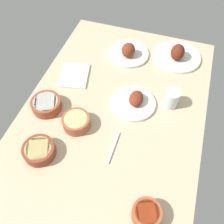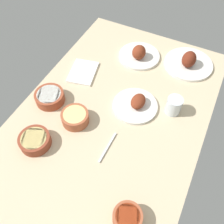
{
  "view_description": "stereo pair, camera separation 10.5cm",
  "coord_description": "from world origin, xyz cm",
  "px_view_note": "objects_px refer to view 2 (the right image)",
  "views": [
    {
      "loc": [
        67.81,
        21.78,
        104.79
      ],
      "look_at": [
        0.0,
        0.0,
        6.0
      ],
      "focal_mm": 39.51,
      "sensor_mm": 36.0,
      "label": 1
    },
    {
      "loc": [
        63.87,
        31.51,
        104.79
      ],
      "look_at": [
        0.0,
        0.0,
        6.0
      ],
      "focal_mm": 39.51,
      "sensor_mm": 36.0,
      "label": 2
    }
  ],
  "objects_px": {
    "bowl_pasta": "(35,140)",
    "folded_napkin": "(83,72)",
    "plate_near_viewer": "(139,55)",
    "water_tumbler": "(174,105)",
    "fork_loose": "(108,147)",
    "bowl_potatoes": "(75,117)",
    "plate_center_main": "(136,104)",
    "bowl_sauce": "(127,218)",
    "bowl_cream": "(50,97)",
    "plate_far_side": "(188,62)"
  },
  "relations": [
    {
      "from": "bowl_cream",
      "to": "bowl_sauce",
      "type": "bearing_deg",
      "value": 59.11
    },
    {
      "from": "bowl_sauce",
      "to": "folded_napkin",
      "type": "height_order",
      "value": "bowl_sauce"
    },
    {
      "from": "fork_loose",
      "to": "bowl_potatoes",
      "type": "bearing_deg",
      "value": 73.79
    },
    {
      "from": "bowl_cream",
      "to": "folded_napkin",
      "type": "relative_size",
      "value": 0.8
    },
    {
      "from": "plate_near_viewer",
      "to": "bowl_cream",
      "type": "distance_m",
      "value": 0.58
    },
    {
      "from": "plate_center_main",
      "to": "bowl_sauce",
      "type": "distance_m",
      "value": 0.55
    },
    {
      "from": "bowl_sauce",
      "to": "fork_loose",
      "type": "bearing_deg",
      "value": -139.57
    },
    {
      "from": "bowl_potatoes",
      "to": "water_tumbler",
      "type": "xyz_separation_m",
      "value": [
        -0.27,
        0.41,
        0.02
      ]
    },
    {
      "from": "bowl_sauce",
      "to": "plate_center_main",
      "type": "bearing_deg",
      "value": -160.45
    },
    {
      "from": "plate_center_main",
      "to": "folded_napkin",
      "type": "distance_m",
      "value": 0.38
    },
    {
      "from": "plate_far_side",
      "to": "bowl_cream",
      "type": "distance_m",
      "value": 0.8
    },
    {
      "from": "plate_near_viewer",
      "to": "bowl_potatoes",
      "type": "xyz_separation_m",
      "value": [
        0.56,
        -0.1,
        0.01
      ]
    },
    {
      "from": "bowl_sauce",
      "to": "folded_napkin",
      "type": "xyz_separation_m",
      "value": [
        -0.61,
        -0.55,
        -0.03
      ]
    },
    {
      "from": "plate_far_side",
      "to": "fork_loose",
      "type": "distance_m",
      "value": 0.71
    },
    {
      "from": "plate_center_main",
      "to": "bowl_sauce",
      "type": "relative_size",
      "value": 2.03
    },
    {
      "from": "bowl_sauce",
      "to": "bowl_potatoes",
      "type": "height_order",
      "value": "bowl_sauce"
    },
    {
      "from": "bowl_pasta",
      "to": "fork_loose",
      "type": "relative_size",
      "value": 0.86
    },
    {
      "from": "plate_near_viewer",
      "to": "bowl_sauce",
      "type": "xyz_separation_m",
      "value": [
        0.86,
        0.31,
        0.01
      ]
    },
    {
      "from": "bowl_sauce",
      "to": "bowl_pasta",
      "type": "bearing_deg",
      "value": -102.79
    },
    {
      "from": "bowl_cream",
      "to": "bowl_potatoes",
      "type": "xyz_separation_m",
      "value": [
        0.05,
        0.18,
        0.0
      ]
    },
    {
      "from": "folded_napkin",
      "to": "plate_near_viewer",
      "type": "bearing_deg",
      "value": 137.34
    },
    {
      "from": "bowl_cream",
      "to": "fork_loose",
      "type": "relative_size",
      "value": 0.9
    },
    {
      "from": "bowl_pasta",
      "to": "plate_far_side",
      "type": "bearing_deg",
      "value": 149.26
    },
    {
      "from": "water_tumbler",
      "to": "fork_loose",
      "type": "height_order",
      "value": "water_tumbler"
    },
    {
      "from": "plate_far_side",
      "to": "fork_loose",
      "type": "bearing_deg",
      "value": -14.49
    },
    {
      "from": "plate_far_side",
      "to": "bowl_sauce",
      "type": "relative_size",
      "value": 2.47
    },
    {
      "from": "plate_center_main",
      "to": "bowl_potatoes",
      "type": "distance_m",
      "value": 0.31
    },
    {
      "from": "fork_loose",
      "to": "folded_napkin",
      "type": "bearing_deg",
      "value": 43.79
    },
    {
      "from": "plate_near_viewer",
      "to": "plate_center_main",
      "type": "relative_size",
      "value": 1.06
    },
    {
      "from": "folded_napkin",
      "to": "fork_loose",
      "type": "relative_size",
      "value": 1.12
    },
    {
      "from": "bowl_potatoes",
      "to": "bowl_pasta",
      "type": "bearing_deg",
      "value": -27.58
    },
    {
      "from": "plate_center_main",
      "to": "fork_loose",
      "type": "xyz_separation_m",
      "value": [
        0.27,
        -0.02,
        -0.01
      ]
    },
    {
      "from": "plate_center_main",
      "to": "plate_far_side",
      "type": "relative_size",
      "value": 0.82
    },
    {
      "from": "bowl_cream",
      "to": "folded_napkin",
      "type": "xyz_separation_m",
      "value": [
        -0.25,
        0.05,
        -0.02
      ]
    },
    {
      "from": "water_tumbler",
      "to": "plate_far_side",
      "type": "bearing_deg",
      "value": -176.43
    },
    {
      "from": "bowl_pasta",
      "to": "folded_napkin",
      "type": "distance_m",
      "value": 0.49
    },
    {
      "from": "bowl_cream",
      "to": "fork_loose",
      "type": "height_order",
      "value": "bowl_cream"
    },
    {
      "from": "bowl_cream",
      "to": "bowl_pasta",
      "type": "xyz_separation_m",
      "value": [
        0.24,
        0.09,
        -0.0
      ]
    },
    {
      "from": "plate_near_viewer",
      "to": "fork_loose",
      "type": "xyz_separation_m",
      "value": [
        0.62,
        0.1,
        -0.02
      ]
    },
    {
      "from": "water_tumbler",
      "to": "bowl_pasta",
      "type": "bearing_deg",
      "value": -47.97
    },
    {
      "from": "folded_napkin",
      "to": "fork_loose",
      "type": "distance_m",
      "value": 0.5
    },
    {
      "from": "plate_far_side",
      "to": "folded_napkin",
      "type": "relative_size",
      "value": 1.5
    },
    {
      "from": "water_tumbler",
      "to": "plate_near_viewer",
      "type": "bearing_deg",
      "value": -133.9
    },
    {
      "from": "bowl_potatoes",
      "to": "bowl_pasta",
      "type": "distance_m",
      "value": 0.21
    },
    {
      "from": "plate_center_main",
      "to": "bowl_pasta",
      "type": "xyz_separation_m",
      "value": [
        0.4,
        -0.33,
        0.01
      ]
    },
    {
      "from": "plate_near_viewer",
      "to": "bowl_cream",
      "type": "xyz_separation_m",
      "value": [
        0.51,
        -0.29,
        0.0
      ]
    },
    {
      "from": "bowl_cream",
      "to": "folded_napkin",
      "type": "bearing_deg",
      "value": 168.66
    },
    {
      "from": "plate_near_viewer",
      "to": "bowl_cream",
      "type": "height_order",
      "value": "plate_near_viewer"
    },
    {
      "from": "plate_center_main",
      "to": "bowl_sauce",
      "type": "xyz_separation_m",
      "value": [
        0.52,
        0.18,
        0.01
      ]
    },
    {
      "from": "folded_napkin",
      "to": "bowl_potatoes",
      "type": "bearing_deg",
      "value": 24.02
    }
  ]
}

